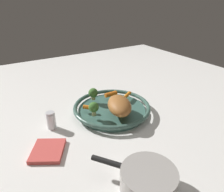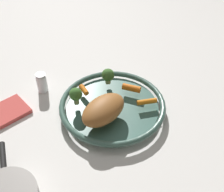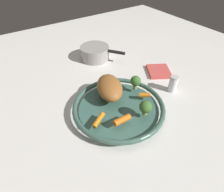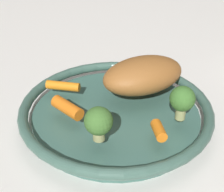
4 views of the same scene
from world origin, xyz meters
TOP-DOWN VIEW (x-y plane):
  - ground_plane at (0.00, 0.00)m, footprint 2.04×2.04m
  - serving_bowl at (0.00, 0.00)m, footprint 0.34×0.34m
  - roast_chicken_piece at (0.07, -0.01)m, footprint 0.18×0.15m
  - baby_carrot_left at (-0.02, -0.11)m, footprint 0.04×0.04m
  - baby_carrot_center at (-0.08, 0.04)m, footprint 0.02×0.06m
  - baby_carrot_back at (-0.03, 0.10)m, footprint 0.05×0.06m
  - broccoli_floret_mid at (-0.09, -0.05)m, footprint 0.04×0.04m
  - broccoli_floret_large at (0.04, -0.11)m, footprint 0.04×0.04m

SIDE VIEW (x-z plane):
  - ground_plane at x=0.00m, z-range 0.00..0.00m
  - serving_bowl at x=0.00m, z-range 0.00..0.04m
  - baby_carrot_back at x=-0.03m, z-range 0.04..0.06m
  - baby_carrot_left at x=-0.02m, z-range 0.04..0.06m
  - baby_carrot_center at x=-0.08m, z-range 0.04..0.06m
  - roast_chicken_piece at x=0.07m, z-range 0.04..0.10m
  - broccoli_floret_mid at x=-0.09m, z-range 0.05..0.10m
  - broccoli_floret_large at x=0.04m, z-range 0.05..0.11m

